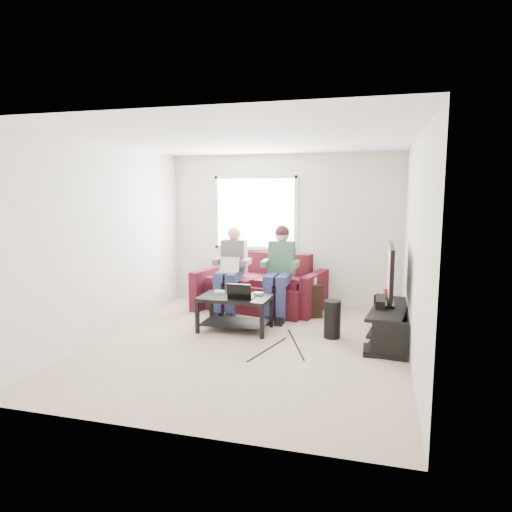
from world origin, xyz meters
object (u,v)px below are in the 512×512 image
(subwoofer, at_px, (332,319))
(tv_stand, at_px, (389,326))
(sofa, at_px, (261,289))
(tv, at_px, (391,271))
(coffee_table, at_px, (235,305))
(end_table, at_px, (309,298))

(subwoofer, bearing_deg, tv_stand, 2.54)
(sofa, distance_m, subwoofer, 1.81)
(tv_stand, relative_size, tv, 1.32)
(coffee_table, xyz_separation_m, tv, (2.11, 0.16, 0.56))
(sofa, height_order, end_table, sofa)
(sofa, bearing_deg, tv_stand, -30.19)
(tv_stand, height_order, subwoofer, subwoofer)
(sofa, relative_size, tv_stand, 1.50)
(end_table, bearing_deg, tv_stand, -39.08)
(tv, distance_m, subwoofer, 1.00)
(coffee_table, distance_m, tv_stand, 2.12)
(coffee_table, bearing_deg, sofa, 87.63)
(tv, bearing_deg, sofa, 151.90)
(sofa, xyz_separation_m, tv, (2.06, -1.10, 0.59))
(coffee_table, xyz_separation_m, subwoofer, (1.37, 0.02, -0.11))
(subwoofer, relative_size, end_table, 0.82)
(sofa, distance_m, tv_stand, 2.39)
(tv, bearing_deg, end_table, 143.85)
(sofa, relative_size, subwoofer, 4.24)
(coffee_table, xyz_separation_m, tv_stand, (2.11, 0.06, -0.16))
(end_table, bearing_deg, tv, -36.15)
(coffee_table, xyz_separation_m, end_table, (0.91, 1.04, -0.09))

